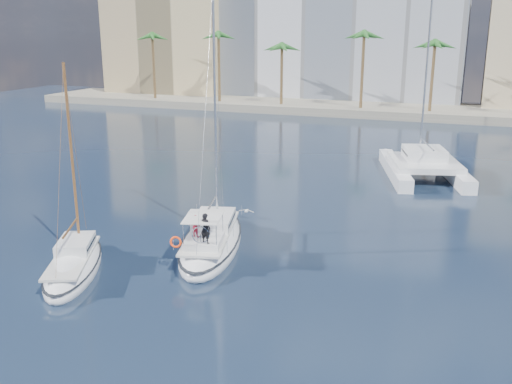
% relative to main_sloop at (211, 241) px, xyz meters
% --- Properties ---
extents(ground, '(160.00, 160.00, 0.00)m').
position_rel_main_sloop_xyz_m(ground, '(2.93, -0.87, -0.50)').
color(ground, black).
rests_on(ground, ground).
extents(quay, '(120.00, 14.00, 1.20)m').
position_rel_main_sloop_xyz_m(quay, '(2.93, 60.13, 0.10)').
color(quay, gray).
rests_on(quay, ground).
extents(building_modern, '(42.00, 16.00, 28.00)m').
position_rel_main_sloop_xyz_m(building_modern, '(-9.07, 72.13, 13.50)').
color(building_modern, silver).
rests_on(building_modern, ground).
extents(building_tan_left, '(22.00, 14.00, 22.00)m').
position_rel_main_sloop_xyz_m(building_tan_left, '(-39.07, 68.13, 10.50)').
color(building_tan_left, tan).
rests_on(building_tan_left, ground).
extents(palm_left, '(3.60, 3.60, 12.30)m').
position_rel_main_sloop_xyz_m(palm_left, '(-31.07, 56.13, 9.78)').
color(palm_left, brown).
rests_on(palm_left, ground).
extents(palm_centre, '(3.60, 3.60, 12.30)m').
position_rel_main_sloop_xyz_m(palm_centre, '(2.93, 56.13, 9.78)').
color(palm_centre, brown).
rests_on(palm_centre, ground).
extents(main_sloop, '(5.81, 10.78, 15.27)m').
position_rel_main_sloop_xyz_m(main_sloop, '(0.00, 0.00, 0.00)').
color(main_sloop, white).
rests_on(main_sloop, ground).
extents(small_sloop, '(5.65, 8.29, 11.47)m').
position_rel_main_sloop_xyz_m(small_sloop, '(-5.36, -5.65, -0.08)').
color(small_sloop, white).
rests_on(small_sloop, ground).
extents(catamaran, '(9.13, 13.30, 17.64)m').
position_rel_main_sloop_xyz_m(catamaran, '(10.09, 22.14, 0.65)').
color(catamaran, white).
rests_on(catamaran, ground).
extents(seagull, '(1.10, 0.47, 0.20)m').
position_rel_main_sloop_xyz_m(seagull, '(-0.07, 5.81, 0.08)').
color(seagull, silver).
rests_on(seagull, ground).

